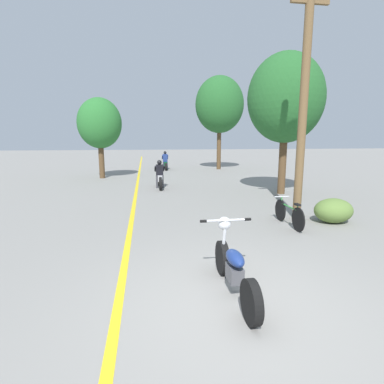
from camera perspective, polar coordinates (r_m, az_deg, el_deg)
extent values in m
plane|color=gray|center=(4.69, 8.44, -20.42)|extent=(120.00, 120.00, 0.00)
cube|color=yellow|center=(16.31, -10.35, 1.67)|extent=(0.14, 48.00, 0.01)
cylinder|color=brown|center=(9.41, 20.45, 15.20)|extent=(0.24, 0.24, 6.60)
cube|color=brown|center=(10.04, 21.56, 30.70)|extent=(1.10, 0.10, 0.12)
cylinder|color=#513A23|center=(13.45, 16.88, 6.03)|extent=(0.32, 0.32, 3.01)
ellipsoid|color=#235B28|center=(13.52, 17.45, 16.70)|extent=(3.19, 2.87, 3.66)
cylinder|color=#513A23|center=(23.42, 5.15, 8.89)|extent=(0.32, 0.32, 3.71)
ellipsoid|color=#235B28|center=(23.54, 5.27, 16.24)|extent=(3.66, 3.29, 4.21)
cylinder|color=#513A23|center=(18.83, -16.87, 6.25)|extent=(0.32, 0.32, 2.44)
ellipsoid|color=#286B2D|center=(18.81, -17.20, 12.42)|extent=(2.55, 2.30, 2.94)
ellipsoid|color=#5B7A38|center=(9.44, 25.33, -3.22)|extent=(1.10, 0.88, 0.70)
cylinder|color=black|center=(5.45, 5.79, -12.31)|extent=(0.12, 0.60, 0.60)
cylinder|color=black|center=(4.19, 11.21, -19.85)|extent=(0.12, 0.60, 0.60)
ellipsoid|color=navy|center=(4.68, 8.19, -12.32)|extent=(0.24, 0.57, 0.20)
cube|color=#4C4C51|center=(4.78, 8.11, -15.06)|extent=(0.20, 0.36, 0.24)
cylinder|color=silver|center=(5.24, 6.12, -8.97)|extent=(0.06, 0.23, 0.75)
cylinder|color=silver|center=(5.05, 6.46, -5.36)|extent=(0.76, 0.04, 0.04)
cylinder|color=black|center=(4.96, 2.19, -5.58)|extent=(0.11, 0.05, 0.05)
cylinder|color=black|center=(5.16, 10.56, -5.13)|extent=(0.11, 0.05, 0.05)
sphere|color=silver|center=(5.15, 6.18, -5.96)|extent=(0.23, 0.23, 0.23)
cylinder|color=black|center=(15.25, -6.28, 2.35)|extent=(0.12, 0.62, 0.62)
cylinder|color=black|center=(13.89, -6.02, 1.58)|extent=(0.12, 0.62, 0.62)
cube|color=silver|center=(14.55, -6.17, 2.69)|extent=(0.20, 0.88, 0.28)
cylinder|color=silver|center=(15.08, -6.31, 4.79)|extent=(0.50, 0.03, 0.03)
cylinder|color=#38383D|center=(14.52, -6.66, 1.96)|extent=(0.11, 0.11, 0.63)
cylinder|color=#38383D|center=(14.53, -5.63, 1.99)|extent=(0.11, 0.11, 0.63)
cube|color=black|center=(14.48, -6.19, 4.20)|extent=(0.34, 0.27, 0.52)
cylinder|color=black|center=(14.63, -7.01, 4.44)|extent=(0.08, 0.41, 0.32)
cylinder|color=black|center=(14.65, -5.44, 4.48)|extent=(0.08, 0.41, 0.32)
sphere|color=black|center=(14.49, -6.23, 5.64)|extent=(0.22, 0.22, 0.22)
cylinder|color=black|center=(23.84, -5.23, 5.13)|extent=(0.12, 0.57, 0.57)
cylinder|color=black|center=(22.36, -4.98, 4.80)|extent=(0.12, 0.57, 0.57)
cube|color=#0C4723|center=(23.08, -5.12, 5.41)|extent=(0.20, 0.95, 0.28)
cylinder|color=silver|center=(23.69, -5.24, 6.64)|extent=(0.50, 0.03, 0.03)
cylinder|color=#282D3D|center=(23.04, -5.42, 4.99)|extent=(0.11, 0.11, 0.61)
cylinder|color=#282D3D|center=(23.05, -4.78, 5.01)|extent=(0.11, 0.11, 0.61)
cube|color=navy|center=(23.03, -5.13, 6.48)|extent=(0.34, 0.28, 0.61)
cylinder|color=navy|center=(23.17, -5.65, 6.64)|extent=(0.08, 0.48, 0.37)
cylinder|color=navy|center=(23.20, -4.66, 6.66)|extent=(0.08, 0.48, 0.37)
sphere|color=black|center=(23.05, -5.15, 7.48)|extent=(0.22, 0.22, 0.22)
cylinder|color=black|center=(9.11, 16.47, -3.33)|extent=(0.04, 0.63, 0.63)
cylinder|color=black|center=(8.20, 19.58, -4.98)|extent=(0.04, 0.63, 0.63)
cylinder|color=#2D8C38|center=(8.60, 18.02, -2.69)|extent=(0.04, 0.84, 0.04)
cylinder|color=#2D8C38|center=(8.23, 19.39, -3.57)|extent=(0.03, 0.03, 0.38)
cube|color=black|center=(8.18, 19.47, -2.28)|extent=(0.10, 0.20, 0.05)
cylinder|color=#2D8C38|center=(9.02, 16.67, -2.13)|extent=(0.03, 0.03, 0.41)
cylinder|color=silver|center=(8.98, 16.73, -0.85)|extent=(0.44, 0.03, 0.03)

